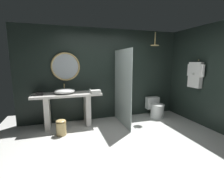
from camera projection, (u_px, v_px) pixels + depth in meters
ground_plane at (130, 148)px, 3.24m from camera, size 5.76×5.76×0.00m
back_wall_panel at (105, 75)px, 4.80m from camera, size 4.80×0.10×2.60m
side_wall_right at (199, 76)px, 4.43m from camera, size 0.10×2.47×2.60m
vanity_counter at (68, 105)px, 4.26m from camera, size 1.73×0.58×0.87m
vessel_sink at (65, 91)px, 4.17m from camera, size 0.53×0.43×0.23m
tumbler_cup at (90, 91)px, 4.37m from camera, size 0.06×0.06×0.09m
tissue_box at (39, 94)px, 3.97m from camera, size 0.16×0.13×0.08m
round_wall_mirror at (66, 67)px, 4.35m from camera, size 0.76×0.05×0.76m
shower_glass_panel at (122, 88)px, 4.33m from camera, size 0.02×1.21×1.99m
rain_shower_head at (155, 44)px, 4.64m from camera, size 0.23×0.23×0.38m
hanging_bathrobe at (195, 74)px, 4.37m from camera, size 0.20×0.55×0.75m
toilet at (156, 108)px, 5.04m from camera, size 0.42×0.62×0.57m
waste_bin at (61, 127)px, 3.77m from camera, size 0.23×0.23×0.37m
folded_hand_towel at (96, 92)px, 4.23m from camera, size 0.26×0.18×0.08m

